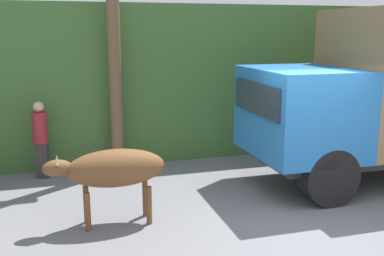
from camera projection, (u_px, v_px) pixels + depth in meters
ground_plane at (309, 221)px, 7.29m from camera, size 60.00×60.00×0.00m
hillside_embankment at (193, 73)px, 13.14m from camera, size 32.00×5.35×3.62m
building_backdrop at (79, 87)px, 11.12m from camera, size 5.20×2.70×3.29m
brown_cow at (113, 169)px, 7.02m from camera, size 1.87×0.60×1.22m
pedestrian_on_hill at (41, 136)px, 9.26m from camera, size 0.38×0.38×1.62m
utility_pole at (114, 39)px, 9.37m from camera, size 0.90×0.27×5.51m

